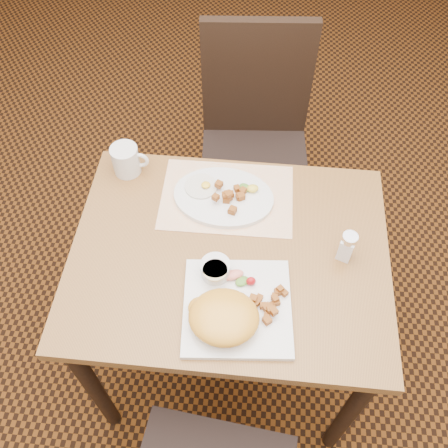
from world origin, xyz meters
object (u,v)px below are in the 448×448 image
coffee_mug (126,160)px  plate_oval (223,197)px  table (229,271)px  chair_far (255,135)px  plate_square (237,307)px  salt_shaker (347,246)px

coffee_mug → plate_oval: bearing=-15.6°
plate_oval → coffee_mug: (-0.31, 0.09, 0.04)m
table → coffee_mug: bearing=141.7°
chair_far → plate_square: bearing=85.1°
chair_far → salt_shaker: (0.28, -0.67, 0.26)m
chair_far → table: bearing=82.0°
table → plate_square: bearing=-78.1°
chair_far → plate_oval: size_ratio=3.19×
salt_shaker → plate_square: bearing=-146.0°
table → chair_far: 0.70m
plate_oval → coffee_mug: size_ratio=2.62×
table → chair_far: size_ratio=0.93×
chair_far → coffee_mug: (-0.39, -0.42, 0.26)m
chair_far → plate_square: 0.89m
table → salt_shaker: (0.32, 0.02, 0.16)m
plate_oval → table: bearing=-79.2°
coffee_mug → chair_far: bearing=47.1°
chair_far → salt_shaker: 0.78m
plate_square → salt_shaker: (0.28, 0.19, 0.04)m
chair_far → plate_square: size_ratio=3.46×
table → plate_oval: (-0.04, 0.19, 0.12)m
plate_square → coffee_mug: bearing=130.6°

